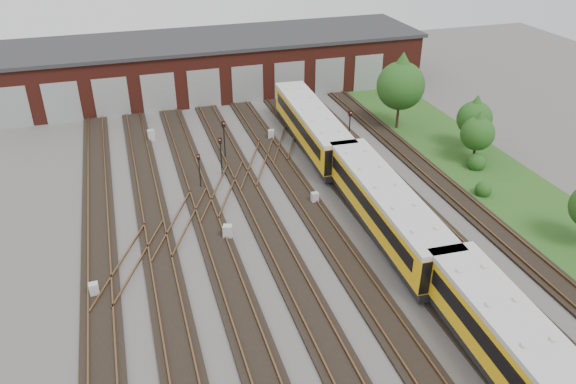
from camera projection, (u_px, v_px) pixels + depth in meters
name	position (u px, v px, depth m)	size (l,w,h in m)	color
ground	(329.00, 284.00, 35.97)	(120.00, 120.00, 0.00)	#474441
track_network	(323.00, 278.00, 36.36)	(30.40, 70.00, 0.33)	black
maintenance_shed	(211.00, 64.00, 67.71)	(51.00, 12.50, 6.35)	#521C14
grass_verge	(490.00, 175.00, 49.21)	(8.00, 55.00, 0.05)	#264918
metro_train	(385.00, 207.00, 40.28)	(3.75, 48.88, 3.46)	black
signal_mast_0	(221.00, 152.00, 48.09)	(0.31, 0.29, 3.58)	black
signal_mast_1	(199.00, 167.00, 46.15)	(0.26, 0.25, 3.16)	black
signal_mast_2	(224.00, 135.00, 51.00)	(0.31, 0.29, 3.71)	black
signal_mast_3	(350.00, 124.00, 53.21)	(0.30, 0.28, 3.74)	black
relay_cabinet_0	(94.00, 290.00, 34.75)	(0.57, 0.48, 0.95)	#B1B3B7
relay_cabinet_1	(151.00, 135.00, 55.58)	(0.64, 0.53, 1.07)	#B1B3B7
relay_cabinet_2	(228.00, 232.00, 40.32)	(0.65, 0.54, 1.08)	#B1B3B7
relay_cabinet_3	(271.00, 135.00, 55.79)	(0.59, 0.49, 0.98)	#B1B3B7
relay_cabinet_4	(315.00, 198.00, 44.79)	(0.55, 0.46, 0.92)	#B1B3B7
tree_0	(401.00, 80.00, 56.04)	(4.84, 4.84, 8.02)	#342017
tree_1	(478.00, 130.00, 49.89)	(3.02, 3.02, 5.01)	#342017
tree_2	(475.00, 115.00, 52.35)	(3.28, 3.28, 5.44)	#342017
bush_0	(484.00, 187.00, 45.84)	(1.37, 1.37, 1.37)	#164313
bush_1	(477.00, 160.00, 49.97)	(1.68, 1.68, 1.68)	#164313
bush_2	(373.00, 82.00, 69.81)	(1.26, 1.26, 1.26)	#164313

